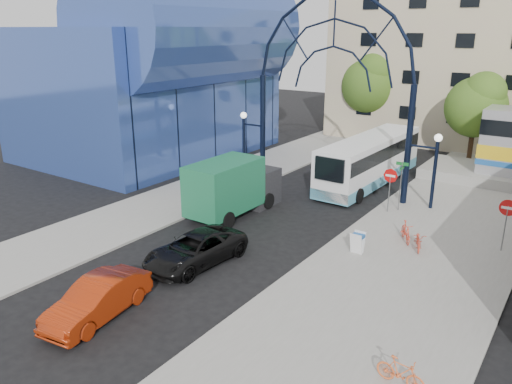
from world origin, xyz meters
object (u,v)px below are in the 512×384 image
Objects in this scene: red_sedan at (98,299)px; bike_far_b at (401,373)px; tree_north_b at (371,82)px; green_truck at (234,187)px; do_not_enter_sign at (507,213)px; tree_north_a at (478,104)px; black_suv at (195,249)px; street_name_sign at (401,176)px; sandwich_board at (358,240)px; stop_sign at (390,180)px; city_bus at (370,160)px; bike_near_b at (406,232)px; bike_near_a at (419,240)px; gateway_arch at (333,52)px.

red_sedan reaches higher than bike_far_b.
tree_north_b reaches higher than green_truck.
green_truck is (-13.30, -2.87, -0.39)m from do_not_enter_sign.
tree_north_a reaches higher than black_suv.
street_name_sign reaches higher than sandwich_board.
stop_sign is 11.92m from black_suv.
do_not_enter_sign is 0.57× the size of red_sedan.
city_bus reaches higher than sandwich_board.
tree_north_b is at bearing 85.60° from bike_near_b.
green_truck is (-7.10, -4.87, -0.41)m from stop_sign.
green_truck reaches higher than street_name_sign.
do_not_enter_sign reaches higher than bike_near_b.
tree_north_a is 1.61× the size of red_sedan.
green_truck is 6.53m from black_suv.
tree_north_b reaches higher than stop_sign.
stop_sign is 0.22× the size of city_bus.
tree_north_a is (0.52, 19.95, 3.86)m from sandwich_board.
do_not_enter_sign is 25.09m from tree_north_b.
do_not_enter_sign is 4.50m from bike_near_b.
tree_north_a reaches higher than bike_far_b.
red_sedan reaches higher than bike_near_a.
city_bus is at bearing 104.38° from bike_near_a.
red_sedan is 10.50m from bike_far_b.
stop_sign is 0.51× the size of black_suv.
stop_sign is at bearing -123.64° from street_name_sign.
do_not_enter_sign is 6.85m from sandwich_board.
tree_north_b is 1.27× the size of green_truck.
tree_north_b is 1.62× the size of black_suv.
tree_north_a is at bearing 107.03° from do_not_enter_sign.
bike_near_a is (2.57, -4.60, -1.58)m from street_name_sign.
tree_north_a is at bearing 75.05° from bike_near_a.
tree_north_a is at bearing 81.35° from black_suv.
green_truck reaches higher than red_sedan.
bike_near_b is (2.17, -3.46, -1.39)m from stop_sign.
stop_sign is at bearing -22.63° from gateway_arch.
gateway_arch reaches higher than tree_north_b.
city_bus is (1.65, 2.87, -6.93)m from gateway_arch.
tree_north_a is 4.36× the size of bike_near_b.
tree_north_b is at bearing 88.65° from red_sedan.
gateway_arch is at bearing -118.23° from city_bus.
bike_near_b is at bearing -57.91° from stop_sign.
sandwich_board is 11.50m from red_sedan.
bike_far_b is (2.51, -9.68, 0.02)m from bike_near_a.
city_bus is 10.83m from bike_near_a.
black_suv is 1.14× the size of red_sedan.
tree_north_b is at bearing 94.60° from green_truck.
bike_near_b is at bearing 125.80° from bike_near_a.
tree_north_b is at bearing 114.65° from city_bus.
bike_near_a is 1.09× the size of bike_far_b.
city_bus is 2.63× the size of red_sedan.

